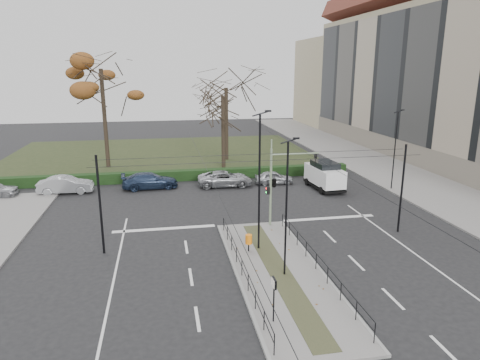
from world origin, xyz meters
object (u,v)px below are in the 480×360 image
Objects in this scene: streetlamp_sidewalk at (395,149)px; bare_tree_center at (226,93)px; info_panel at (274,288)px; parked_car_fourth at (225,179)px; streetlamp_median_far at (260,181)px; bare_tree_near at (223,102)px; white_van at (324,175)px; parked_car_second at (66,185)px; streetlamp_median_near at (287,208)px; parked_car_third at (150,181)px; rust_tree at (101,69)px; parked_car_fifth at (274,178)px; litter_bin at (249,239)px; traffic_light at (275,181)px.

bare_tree_center reaches higher than streetlamp_sidewalk.
info_panel is 0.40× the size of parked_car_fourth.
bare_tree_near is at bearing 87.14° from streetlamp_median_far.
white_van is at bearing 165.67° from streetlamp_sidewalk.
streetlamp_sidewalk is at bearing 36.19° from streetlamp_median_far.
streetlamp_median_near is at bearing -142.67° from parked_car_second.
parked_car_second is 23.22m from white_van.
streetlamp_median_far is at bearing -160.49° from parked_car_third.
streetlamp_median_far is at bearing -65.29° from rust_tree.
streetlamp_sidewalk is at bearing -108.44° from parked_car_fifth.
parked_car_second is (-14.06, 15.16, -3.60)m from streetlamp_median_far.
bare_tree_near reaches higher than parked_car_second.
parked_car_fifth is at bearing 69.88° from litter_bin.
streetlamp_median_near is (-1.40, -7.38, 0.58)m from traffic_light.
litter_bin is 0.21× the size of white_van.
streetlamp_sidewalk is (14.90, 10.90, -0.61)m from streetlamp_median_far.
streetlamp_sidewalk is at bearing -105.95° from parked_car_third.
bare_tree_center reaches higher than streetlamp_median_near.
traffic_light is 0.39× the size of rust_tree.
info_panel is 23.81m from parked_car_third.
streetlamp_median_near is 0.65× the size of bare_tree_center.
bare_tree_center reaches higher than white_van.
streetlamp_median_near is (1.29, -3.26, 2.98)m from litter_bin.
bare_tree_center is (16.18, 11.55, 7.18)m from parked_car_second.
streetlamp_median_far is 1.65× the size of parked_car_third.
bare_tree_center is at bearing -42.35° from parked_car_third.
bare_tree_near is (1.12, 22.47, 2.94)m from streetlamp_median_far.
parked_car_fourth is at bearing 91.29° from streetlamp_median_near.
streetlamp_median_near is at bearing 170.26° from parked_car_fifth.
bare_tree_near reaches higher than litter_bin.
parked_car_third is 14.65m from rust_tree.
traffic_light is 14.75m from parked_car_third.
parked_car_second is 18.94m from parked_car_fifth.
rust_tree reaches higher than parked_car_third.
parked_car_fifth is at bearing -31.73° from rust_tree.
white_van reaches higher than parked_car_fourth.
bare_tree_near is at bearing -4.59° from parked_car_fourth.
streetlamp_sidewalk is 29.42m from parked_car_second.
traffic_light is 1.05× the size of parked_car_fourth.
rust_tree reaches higher than streetlamp_median_far.
bare_tree_center is at bearing 89.66° from traffic_light.
streetlamp_sidewalk is at bearing -51.07° from bare_tree_center.
rust_tree is (-10.40, 32.73, 8.97)m from info_panel.
litter_bin is 0.28× the size of parked_car_fifth.
parked_car_third is (7.30, 0.26, -0.04)m from parked_car_second.
white_van is at bearing 54.07° from streetlamp_median_far.
bare_tree_center reaches higher than bare_tree_near.
litter_bin is 7.44m from info_panel.
parked_car_fourth is 9.20m from white_van.
streetlamp_median_near is 20.35m from streetlamp_sidewalk.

